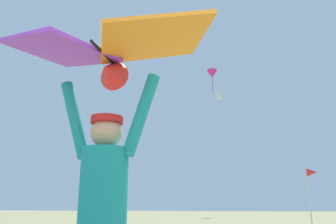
{
  "coord_description": "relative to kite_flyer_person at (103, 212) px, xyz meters",
  "views": [
    {
      "loc": [
        0.62,
        -2.24,
        0.98
      ],
      "look_at": [
        -0.3,
        2.39,
        2.28
      ],
      "focal_mm": 36.23,
      "sensor_mm": 36.0,
      "label": 1
    }
  ],
  "objects": [
    {
      "name": "kite_flyer_person",
      "position": [
        0.0,
        0.0,
        0.0
      ],
      "size": [
        0.81,
        0.36,
        1.92
      ],
      "color": "#424751",
      "rests_on": "ground"
    },
    {
      "name": "distant_kite_magenta_high_left",
      "position": [
        -0.66,
        24.89,
        10.86
      ],
      "size": [
        0.89,
        0.91,
        1.95
      ],
      "color": "#DB2393"
    },
    {
      "name": "held_stunt_kite",
      "position": [
        -0.0,
        -0.07,
        1.17
      ],
      "size": [
        1.74,
        0.95,
        0.4
      ],
      "color": "black"
    },
    {
      "name": "marker_flag",
      "position": [
        2.99,
        7.96,
        0.79
      ],
      "size": [
        0.3,
        0.24,
        2.0
      ],
      "color": "silver",
      "rests_on": "ground"
    },
    {
      "name": "distant_kite_white_mid_left",
      "position": [
        -0.59,
        34.86,
        12.13
      ],
      "size": [
        0.69,
        0.71,
        0.8
      ],
      "color": "white"
    }
  ]
}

